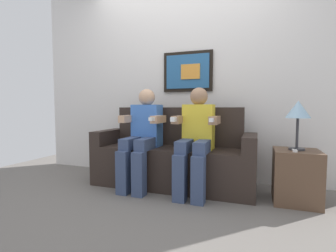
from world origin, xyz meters
TOP-DOWN VIEW (x-y plane):
  - ground_plane at (0.00, 0.00)m, footprint 5.47×5.47m
  - back_wall_assembly at (0.00, 0.76)m, footprint 4.21×0.10m
  - couch at (0.00, 0.33)m, footprint 1.81×0.58m
  - person_on_left at (-0.30, 0.16)m, footprint 0.46×0.56m
  - person_on_right at (0.30, 0.16)m, footprint 0.46×0.56m
  - side_table_right at (1.26, 0.22)m, footprint 0.40×0.40m
  - table_lamp at (1.25, 0.22)m, footprint 0.22×0.22m
  - spare_remote_on_table at (1.22, 0.14)m, footprint 0.04×0.13m

SIDE VIEW (x-z plane):
  - ground_plane at x=0.00m, z-range 0.00..0.00m
  - side_table_right at x=1.26m, z-range 0.00..0.50m
  - couch at x=0.00m, z-range -0.14..0.76m
  - spare_remote_on_table at x=1.22m, z-range 0.50..0.52m
  - person_on_left at x=-0.30m, z-range 0.05..1.16m
  - person_on_right at x=0.30m, z-range 0.05..1.16m
  - table_lamp at x=1.25m, z-range 0.63..1.09m
  - back_wall_assembly at x=0.00m, z-range 0.00..2.60m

